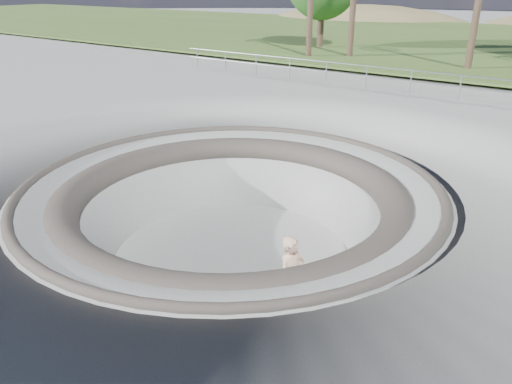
# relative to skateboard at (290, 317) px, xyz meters

# --- Properties ---
(ground) EXTENTS (180.00, 180.00, 0.00)m
(ground) POSITION_rel_skateboard_xyz_m (-2.70, 1.47, 1.83)
(ground) COLOR #AAA9A5
(ground) RESTS_ON ground
(skate_bowl) EXTENTS (14.00, 14.00, 4.10)m
(skate_bowl) POSITION_rel_skateboard_xyz_m (-2.70, 1.47, 0.00)
(skate_bowl) COLOR #AAA9A5
(skate_bowl) RESTS_ON ground
(safety_railing) EXTENTS (25.00, 0.06, 1.03)m
(safety_railing) POSITION_rel_skateboard_xyz_m (-2.70, 13.47, 2.52)
(safety_railing) COLOR #909398
(safety_railing) RESTS_ON ground
(skateboard) EXTENTS (0.83, 0.27, 0.09)m
(skateboard) POSITION_rel_skateboard_xyz_m (0.00, 0.00, 0.00)
(skateboard) COLOR brown
(skateboard) RESTS_ON ground
(skater) EXTENTS (0.54, 0.73, 1.84)m
(skater) POSITION_rel_skateboard_xyz_m (-0.00, 0.00, 0.94)
(skater) COLOR beige
(skater) RESTS_ON skateboard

